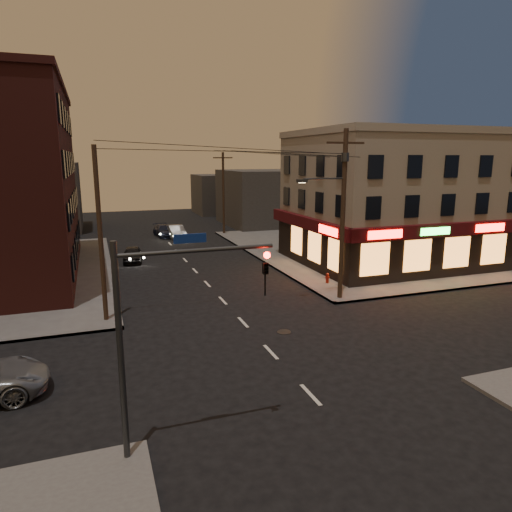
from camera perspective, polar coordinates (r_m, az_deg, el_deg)
name	(u,v)px	position (r m, az deg, el deg)	size (l,w,h in m)	color
ground	(271,352)	(20.84, 1.86, -11.91)	(120.00, 120.00, 0.00)	black
sidewalk_ne	(373,248)	(45.20, 14.42, 1.00)	(24.00, 28.00, 0.15)	#514F4C
pizza_building	(394,198)	(38.79, 16.86, 6.96)	(15.85, 12.85, 10.50)	gray
bg_building_ne_a	(265,198)	(59.74, 1.08, 7.32)	(10.00, 12.00, 7.00)	#3F3D3A
bg_building_nw	(40,197)	(60.17, -25.43, 6.67)	(9.00, 10.00, 8.00)	#3F3D3A
bg_building_ne_b	(221,194)	(72.45, -4.36, 7.73)	(8.00, 8.00, 6.00)	#3F3D3A
utility_pole_main	(341,206)	(27.33, 10.63, 6.19)	(4.20, 0.44, 10.00)	#382619
utility_pole_far	(223,193)	(51.72, -4.09, 7.83)	(0.26, 0.26, 9.00)	#382619
utility_pole_west	(100,235)	(24.50, -18.89, 2.46)	(0.24, 0.24, 9.00)	#382619
traffic_signal	(158,319)	(12.93, -12.20, -7.71)	(4.49, 0.32, 6.47)	#333538
sedan_near	(132,254)	(39.45, -15.18, 0.20)	(1.49, 3.70, 1.26)	black
sedan_mid	(176,232)	(49.91, -9.95, 2.98)	(1.53, 4.38, 1.44)	slate
sedan_far	(164,231)	(51.45, -11.38, 3.10)	(1.80, 4.44, 1.29)	#171D2F
fire_hydrant	(327,278)	(31.47, 8.91, -2.68)	(0.31, 0.31, 0.70)	maroon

